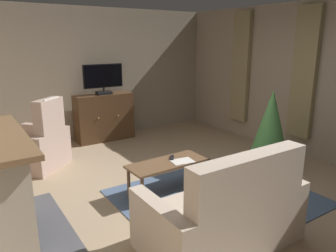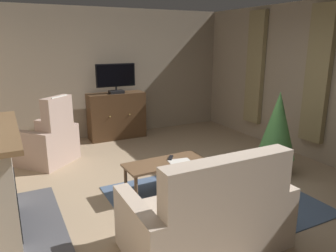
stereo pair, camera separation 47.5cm
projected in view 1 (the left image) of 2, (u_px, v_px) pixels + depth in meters
ground_plane at (193, 193)px, 4.48m from camera, size 5.76×7.16×0.04m
wall_back at (98, 74)px, 6.82m from camera, size 5.76×0.10×2.69m
wall_right_with_window at (317, 82)px, 5.52m from camera, size 0.10×7.16×2.69m
curtain_panel_near at (304, 73)px, 5.57m from camera, size 0.10×0.44×2.26m
curtain_panel_far at (241, 68)px, 6.79m from camera, size 0.10×0.44×2.26m
rug_central at (216, 197)px, 4.31m from camera, size 2.45×2.08×0.01m
fireplace at (3, 194)px, 3.22m from camera, size 0.86×1.72×1.17m
tv_cabinet at (104, 118)px, 6.73m from camera, size 1.18×0.45×0.97m
television at (103, 78)px, 6.48m from camera, size 0.82×0.20×0.61m
coffee_table at (168, 165)px, 4.38m from camera, size 1.14×0.49×0.44m
tv_remote at (172, 158)px, 4.49m from camera, size 0.14×0.17×0.02m
folded_newspaper at (182, 161)px, 4.38m from camera, size 0.33×0.26×0.01m
sofa_floral at (224, 215)px, 3.23m from camera, size 1.60×0.91×1.07m
armchair_near_window at (36, 147)px, 5.27m from camera, size 1.20×1.21×1.18m
potted_plant_leafy_by_curtain at (271, 127)px, 5.12m from camera, size 0.58×0.58×1.30m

